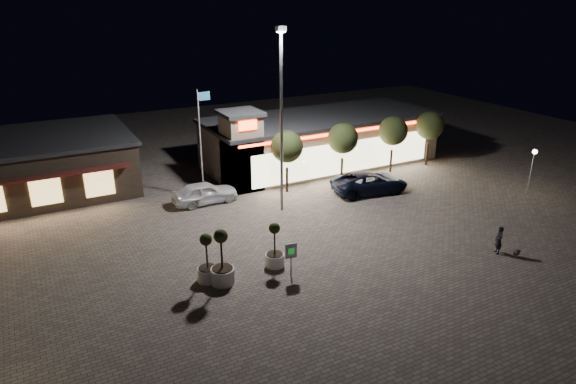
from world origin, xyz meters
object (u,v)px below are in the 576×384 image
pedestrian (499,240)px  planter_left (222,267)px  white_sedan (205,193)px  pickup_truck (370,182)px  valet_sign (291,254)px  planter_mid (208,266)px

pedestrian → planter_left: 16.02m
white_sedan → planter_left: (-2.92, -10.97, 0.15)m
pickup_truck → white_sedan: (-11.81, 3.87, -0.02)m
pickup_truck → planter_left: planter_left is taller
white_sedan → valet_sign: bearing=-177.0°
pedestrian → valet_sign: size_ratio=0.86×
valet_sign → white_sedan: bearing=92.6°
pickup_truck → valet_sign: bearing=134.1°
pedestrian → valet_sign: (-11.92, 3.35, 0.53)m
pedestrian → planter_mid: 16.77m
white_sedan → valet_sign: 12.11m
planter_left → pickup_truck: bearing=25.8°
white_sedan → planter_mid: 10.98m
planter_mid → planter_left: bearing=-43.6°
white_sedan → valet_sign: (0.54, -12.08, 0.56)m
planter_left → planter_mid: planter_left is taller
white_sedan → planter_left: bearing=165.5°
white_sedan → pickup_truck: bearing=-107.8°
pedestrian → planter_left: planter_left is taller
pickup_truck → pedestrian: size_ratio=3.52×
pickup_truck → pedestrian: pedestrian is taller
pickup_truck → planter_mid: planter_mid is taller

